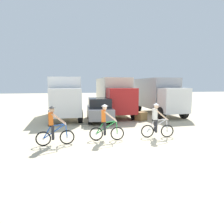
% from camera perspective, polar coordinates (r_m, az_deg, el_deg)
% --- Properties ---
extents(ground_plane, '(120.00, 120.00, 0.00)m').
position_cam_1_polar(ground_plane, '(9.01, 6.82, -9.95)').
color(ground_plane, beige).
extents(box_truck_avon_van, '(2.53, 6.80, 3.35)m').
position_cam_1_polar(box_truck_avon_van, '(17.11, -13.53, 4.71)').
color(box_truck_avon_van, white).
rests_on(box_truck_avon_van, ground).
extents(box_truck_cream_rv, '(2.46, 6.78, 3.35)m').
position_cam_1_polar(box_truck_cream_rv, '(18.02, 0.58, 5.08)').
color(box_truck_cream_rv, beige).
rests_on(box_truck_cream_rv, ground).
extents(box_truck_grey_hauler, '(2.49, 6.79, 3.35)m').
position_cam_1_polar(box_truck_grey_hauler, '(18.95, 13.12, 5.01)').
color(box_truck_grey_hauler, '#9E9EA3').
rests_on(box_truck_grey_hauler, ground).
extents(sedan_parked, '(2.05, 4.31, 1.76)m').
position_cam_1_polar(sedan_parked, '(15.01, -3.68, 0.70)').
color(sedan_parked, slate).
rests_on(sedan_parked, ground).
extents(cyclist_orange_shirt, '(1.73, 0.52, 1.82)m').
position_cam_1_polar(cyclist_orange_shirt, '(9.33, -16.55, -4.24)').
color(cyclist_orange_shirt, black).
rests_on(cyclist_orange_shirt, ground).
extents(cyclist_cowboy_hat, '(1.72, 0.53, 1.82)m').
position_cam_1_polar(cyclist_cowboy_hat, '(9.73, -1.88, -3.42)').
color(cyclist_cowboy_hat, black).
rests_on(cyclist_cowboy_hat, ground).
extents(cyclist_near_camera, '(1.71, 0.55, 1.82)m').
position_cam_1_polar(cyclist_near_camera, '(10.54, 12.76, -2.74)').
color(cyclist_near_camera, black).
rests_on(cyclist_near_camera, ground).
extents(supply_crate, '(1.00, 0.94, 0.67)m').
position_cam_1_polar(supply_crate, '(15.45, 8.38, -1.22)').
color(supply_crate, olive).
rests_on(supply_crate, ground).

